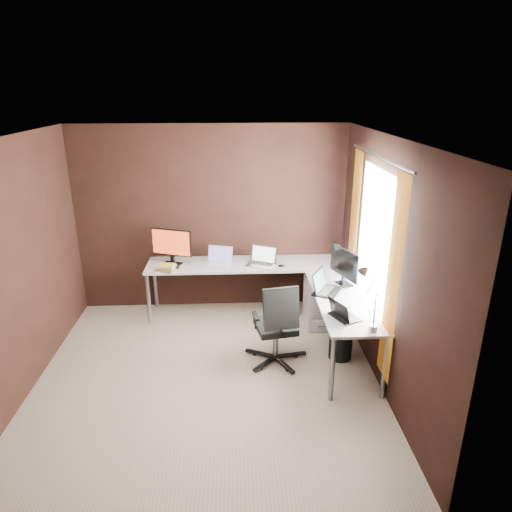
{
  "coord_description": "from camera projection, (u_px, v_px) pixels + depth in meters",
  "views": [
    {
      "loc": [
        0.32,
        -4.13,
        2.92
      ],
      "look_at": [
        0.56,
        0.95,
        1.03
      ],
      "focal_mm": 32.0,
      "sensor_mm": 36.0,
      "label": 1
    }
  ],
  "objects": [
    {
      "name": "room",
      "position": [
        238.0,
        264.0,
        4.51
      ],
      "size": [
        3.6,
        3.6,
        2.5
      ],
      "color": "#C0A995",
      "rests_on": "ground"
    },
    {
      "name": "desk_lamp",
      "position": [
        367.0,
        291.0,
        4.28
      ],
      "size": [
        0.19,
        0.23,
        0.62
      ],
      "rotation": [
        0.0,
        0.0,
        -0.06
      ],
      "color": "slate",
      "rests_on": "desk"
    },
    {
      "name": "office_chair",
      "position": [
        276.0,
        339.0,
        5.07
      ],
      "size": [
        0.55,
        0.56,
        0.98
      ],
      "rotation": [
        0.0,
        0.0,
        0.18
      ],
      "color": "black",
      "rests_on": "ground"
    },
    {
      "name": "laptop_white",
      "position": [
        219.0,
        260.0,
        6.01
      ],
      "size": [
        0.38,
        0.32,
        0.22
      ],
      "rotation": [
        0.0,
        0.0,
        -0.27
      ],
      "color": "white",
      "rests_on": "desk"
    },
    {
      "name": "laptop_silver",
      "position": [
        262.0,
        261.0,
        5.98
      ],
      "size": [
        0.43,
        0.38,
        0.24
      ],
      "rotation": [
        0.0,
        0.0,
        -0.43
      ],
      "color": "silver",
      "rests_on": "desk"
    },
    {
      "name": "mouse_corner",
      "position": [
        281.0,
        266.0,
        5.9
      ],
      "size": [
        0.1,
        0.07,
        0.04
      ],
      "primitive_type": "ellipsoid",
      "rotation": [
        0.0,
        0.0,
        -0.13
      ],
      "color": "black",
      "rests_on": "desk"
    },
    {
      "name": "drawer_pedestal",
      "position": [
        322.0,
        303.0,
        5.91
      ],
      "size": [
        0.42,
        0.5,
        0.6
      ],
      "primitive_type": "cube",
      "color": "white",
      "rests_on": "ground"
    },
    {
      "name": "book_stack",
      "position": [
        166.0,
        268.0,
        5.8
      ],
      "size": [
        0.28,
        0.26,
        0.07
      ],
      "rotation": [
        0.0,
        0.0,
        -0.28
      ],
      "color": "#90704E",
      "rests_on": "desk"
    },
    {
      "name": "mouse_left",
      "position": [
        176.0,
        268.0,
        5.84
      ],
      "size": [
        0.1,
        0.07,
        0.04
      ],
      "primitive_type": "ellipsoid",
      "rotation": [
        0.0,
        0.0,
        -0.11
      ],
      "color": "black",
      "rests_on": "desk"
    },
    {
      "name": "laptop_black_big",
      "position": [
        324.0,
        287.0,
        5.19
      ],
      "size": [
        0.41,
        0.45,
        0.24
      ],
      "rotation": [
        0.0,
        0.0,
        1.06
      ],
      "color": "black",
      "rests_on": "desk"
    },
    {
      "name": "laptop_black_small",
      "position": [
        343.0,
        314.0,
        4.59
      ],
      "size": [
        0.32,
        0.36,
        0.2
      ],
      "rotation": [
        0.0,
        0.0,
        2.0
      ],
      "color": "black",
      "rests_on": "desk"
    },
    {
      "name": "wastebasket",
      "position": [
        340.0,
        346.0,
        5.2
      ],
      "size": [
        0.34,
        0.34,
        0.3
      ],
      "primitive_type": "cylinder",
      "rotation": [
        0.0,
        0.0,
        -0.36
      ],
      "color": "black",
      "rests_on": "ground"
    },
    {
      "name": "monitor_right",
      "position": [
        345.0,
        265.0,
        5.29
      ],
      "size": [
        0.22,
        0.52,
        0.45
      ],
      "rotation": [
        0.0,
        0.0,
        1.93
      ],
      "color": "black",
      "rests_on": "desk"
    },
    {
      "name": "monitor_left",
      "position": [
        171.0,
        245.0,
        5.92
      ],
      "size": [
        0.53,
        0.24,
        0.48
      ],
      "rotation": [
        0.0,
        0.0,
        -0.34
      ],
      "color": "black",
      "rests_on": "desk"
    },
    {
      "name": "desk",
      "position": [
        278.0,
        280.0,
        5.65
      ],
      "size": [
        2.65,
        2.25,
        0.73
      ],
      "color": "white",
      "rests_on": "ground"
    }
  ]
}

